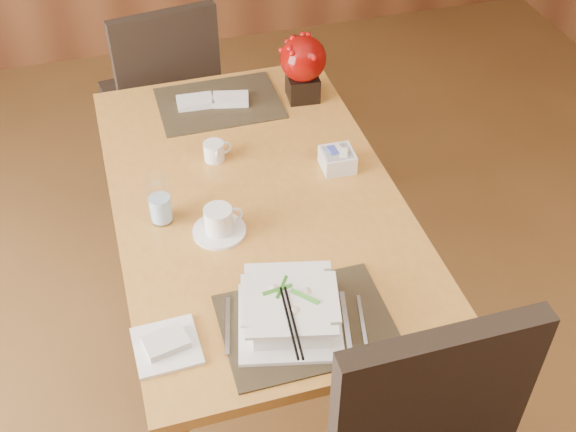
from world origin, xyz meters
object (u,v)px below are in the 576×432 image
object	(u,v)px
water_glass	(159,199)
far_chair	(164,92)
dining_table	(257,218)
sugar_caddy	(337,160)
soup_setting	(290,311)
bread_plate	(167,346)
berry_decor	(303,64)
coffee_cup	(219,223)
creamer_jug	(214,151)

from	to	relation	value
water_glass	far_chair	bearing A→B (deg)	82.02
dining_table	sugar_caddy	size ratio (longest dim) A/B	14.12
soup_setting	water_glass	world-z (taller)	water_glass
bread_plate	far_chair	distance (m)	1.56
berry_decor	coffee_cup	bearing A→B (deg)	-125.72
bread_plate	far_chair	bearing A→B (deg)	82.16
dining_table	coffee_cup	distance (m)	0.24
berry_decor	bread_plate	distance (m)	1.24
berry_decor	soup_setting	bearing A→B (deg)	-108.84
bread_plate	coffee_cup	bearing A→B (deg)	60.06
coffee_cup	creamer_jug	world-z (taller)	coffee_cup
soup_setting	sugar_caddy	bearing A→B (deg)	73.77
creamer_jug	soup_setting	bearing A→B (deg)	-95.08
dining_table	soup_setting	distance (m)	0.56
far_chair	coffee_cup	bearing A→B (deg)	81.88
sugar_caddy	bread_plate	xyz separation A→B (m)	(-0.67, -0.59, -0.03)
creamer_jug	berry_decor	bearing A→B (deg)	26.66
coffee_cup	creamer_jug	xyz separation A→B (m)	(0.06, 0.36, -0.01)
water_glass	sugar_caddy	distance (m)	0.61
bread_plate	sugar_caddy	bearing A→B (deg)	41.26
coffee_cup	creamer_jug	size ratio (longest dim) A/B	1.79
soup_setting	berry_decor	bearing A→B (deg)	84.50
bread_plate	far_chair	size ratio (longest dim) A/B	0.17
dining_table	bread_plate	distance (m)	0.65
dining_table	bread_plate	bearing A→B (deg)	-125.34
bread_plate	far_chair	xyz separation A→B (m)	(0.21, 1.53, -0.21)
creamer_jug	berry_decor	size ratio (longest dim) A/B	0.36
berry_decor	sugar_caddy	bearing A→B (deg)	-91.75
sugar_caddy	far_chair	world-z (taller)	far_chair
dining_table	soup_setting	size ratio (longest dim) A/B	4.60
soup_setting	coffee_cup	bearing A→B (deg)	117.82
dining_table	coffee_cup	world-z (taller)	coffee_cup
water_glass	bread_plate	bearing A→B (deg)	-97.56
water_glass	creamer_jug	bearing A→B (deg)	49.60
berry_decor	far_chair	world-z (taller)	berry_decor
soup_setting	berry_decor	xyz separation A→B (m)	(0.36, 1.04, 0.09)
berry_decor	water_glass	bearing A→B (deg)	-139.04
soup_setting	creamer_jug	world-z (taller)	soup_setting
creamer_jug	bread_plate	distance (m)	0.80
soup_setting	water_glass	bearing A→B (deg)	130.68
soup_setting	berry_decor	distance (m)	1.10
far_chair	berry_decor	bearing A→B (deg)	124.39
sugar_caddy	far_chair	size ratio (longest dim) A/B	0.11
dining_table	creamer_jug	bearing A→B (deg)	111.25
soup_setting	creamer_jug	distance (m)	0.76
coffee_cup	sugar_caddy	xyz separation A→B (m)	(0.45, 0.20, -0.01)
soup_setting	coffee_cup	size ratio (longest dim) A/B	2.01
dining_table	berry_decor	size ratio (longest dim) A/B	5.97
dining_table	soup_setting	world-z (taller)	soup_setting
sugar_caddy	soup_setting	bearing A→B (deg)	-119.57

